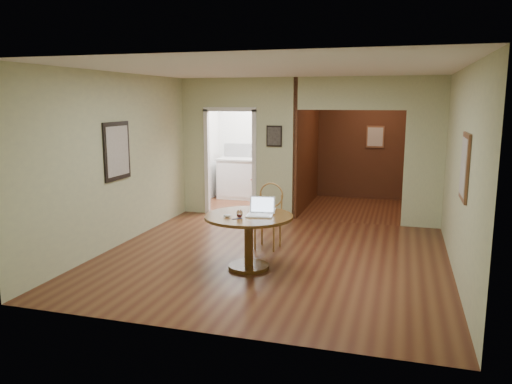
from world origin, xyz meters
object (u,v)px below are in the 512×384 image
(chair, at_px, (269,212))
(closed_laptop, at_px, (264,210))
(open_laptop, at_px, (261,210))
(dining_table, at_px, (249,229))

(chair, height_order, closed_laptop, chair)
(open_laptop, relative_size, closed_laptop, 1.14)
(dining_table, bearing_deg, open_laptop, 16.96)
(dining_table, xyz_separation_m, closed_laptop, (0.13, 0.33, 0.21))
(dining_table, relative_size, closed_laptop, 3.68)
(dining_table, height_order, chair, chair)
(dining_table, xyz_separation_m, open_laptop, (0.16, 0.05, 0.26))
(open_laptop, bearing_deg, dining_table, -170.86)
(dining_table, bearing_deg, closed_laptop, 68.04)
(dining_table, distance_m, closed_laptop, 0.41)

